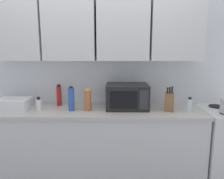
{
  "coord_description": "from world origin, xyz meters",
  "views": [
    {
      "loc": [
        0.22,
        -2.73,
        1.58
      ],
      "look_at": [
        0.18,
        -0.25,
        1.12
      ],
      "focal_mm": 35.11,
      "sensor_mm": 36.0,
      "label": 1
    }
  ],
  "objects": [
    {
      "name": "wall_back_with_cabinets",
      "position": [
        0.0,
        -0.07,
        1.58
      ],
      "size": [
        3.29,
        0.38,
        2.6
      ],
      "color": "white",
      "rests_on": "ground_plane"
    },
    {
      "name": "bottle_red_sauce",
      "position": [
        -0.47,
        -0.14,
        1.02
      ],
      "size": [
        0.06,
        0.06,
        0.26
      ],
      "color": "red",
      "rests_on": "counter_run"
    },
    {
      "name": "bottle_spice_jar",
      "position": [
        -0.09,
        -0.36,
        1.02
      ],
      "size": [
        0.08,
        0.08,
        0.25
      ],
      "color": "#BC6638",
      "rests_on": "counter_run"
    },
    {
      "name": "bottle_blue_cleaner",
      "position": [
        -0.27,
        -0.37,
        1.03
      ],
      "size": [
        0.07,
        0.07,
        0.28
      ],
      "color": "#2D56B7",
      "rests_on": "counter_run"
    },
    {
      "name": "knife_block",
      "position": [
        0.82,
        -0.35,
        1.0
      ],
      "size": [
        0.13,
        0.14,
        0.28
      ],
      "color": "brown",
      "rests_on": "counter_run"
    },
    {
      "name": "bottle_clear_tall",
      "position": [
        1.03,
        -0.4,
        0.98
      ],
      "size": [
        0.06,
        0.06,
        0.16
      ],
      "color": "silver",
      "rests_on": "counter_run"
    },
    {
      "name": "bottle_white_jar",
      "position": [
        -0.64,
        -0.36,
        0.97
      ],
      "size": [
        0.06,
        0.06,
        0.15
      ],
      "color": "white",
      "rests_on": "counter_run"
    },
    {
      "name": "counter_run",
      "position": [
        0.0,
        -0.3,
        0.45
      ],
      "size": [
        2.42,
        0.63,
        0.9
      ],
      "color": "silver",
      "rests_on": "ground_plane"
    },
    {
      "name": "microwave",
      "position": [
        0.35,
        -0.25,
        1.04
      ],
      "size": [
        0.48,
        0.37,
        0.28
      ],
      "color": "black",
      "rests_on": "counter_run"
    },
    {
      "name": "dish_rack",
      "position": [
        -0.96,
        -0.3,
        0.96
      ],
      "size": [
        0.38,
        0.3,
        0.12
      ],
      "primitive_type": "cube",
      "color": "silver",
      "rests_on": "counter_run"
    }
  ]
}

